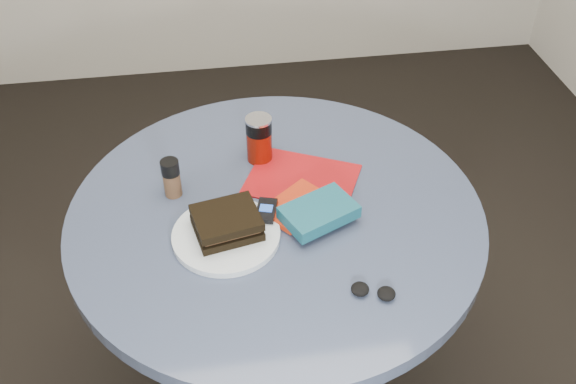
{
  "coord_description": "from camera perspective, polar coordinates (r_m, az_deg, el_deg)",
  "views": [
    {
      "loc": [
        -0.14,
        -1.13,
        1.79
      ],
      "look_at": [
        0.03,
        0.0,
        0.8
      ],
      "focal_mm": 40.0,
      "sensor_mm": 36.0,
      "label": 1
    }
  ],
  "objects": [
    {
      "name": "mp3_player",
      "position": [
        1.5,
        -1.95,
        -1.64
      ],
      "size": [
        0.06,
        0.09,
        0.01
      ],
      "color": "black",
      "rests_on": "red_book"
    },
    {
      "name": "ground",
      "position": [
        2.12,
        -0.84,
        -16.63
      ],
      "size": [
        4.0,
        4.0,
        0.0
      ],
      "primitive_type": "plane",
      "color": "black",
      "rests_on": "ground"
    },
    {
      "name": "red_book",
      "position": [
        1.53,
        0.77,
        -1.22
      ],
      "size": [
        0.19,
        0.18,
        0.01
      ],
      "primitive_type": "cube",
      "rotation": [
        0.0,
        0.0,
        0.68
      ],
      "color": "#B6290E",
      "rests_on": "magazine"
    },
    {
      "name": "novel",
      "position": [
        1.48,
        2.76,
        -1.81
      ],
      "size": [
        0.2,
        0.17,
        0.03
      ],
      "primitive_type": "cube",
      "rotation": [
        0.0,
        0.0,
        0.43
      ],
      "color": "#134A5B",
      "rests_on": "red_book"
    },
    {
      "name": "soda_can",
      "position": [
        1.66,
        -2.58,
        4.74
      ],
      "size": [
        0.07,
        0.07,
        0.13
      ],
      "color": "#701205",
      "rests_on": "table"
    },
    {
      "name": "magazine",
      "position": [
        1.62,
        1.24,
        1.11
      ],
      "size": [
        0.33,
        0.3,
        0.0
      ],
      "primitive_type": "cube",
      "rotation": [
        0.0,
        0.0,
        -0.45
      ],
      "color": "maroon",
      "rests_on": "table"
    },
    {
      "name": "headphones",
      "position": [
        1.36,
        7.58,
        -8.75
      ],
      "size": [
        0.1,
        0.07,
        0.02
      ],
      "color": "black",
      "rests_on": "table"
    },
    {
      "name": "plate",
      "position": [
        1.47,
        -5.52,
        -3.87
      ],
      "size": [
        0.32,
        0.32,
        0.02
      ],
      "primitive_type": "cylinder",
      "rotation": [
        0.0,
        0.0,
        -0.37
      ],
      "color": "silver",
      "rests_on": "table"
    },
    {
      "name": "table",
      "position": [
        1.66,
        -1.03,
        -5.68
      ],
      "size": [
        1.0,
        1.0,
        0.75
      ],
      "color": "black",
      "rests_on": "ground"
    },
    {
      "name": "pepper_grinder",
      "position": [
        1.57,
        -10.32,
        1.26
      ],
      "size": [
        0.06,
        0.06,
        0.1
      ],
      "color": "#523723",
      "rests_on": "table"
    },
    {
      "name": "sandwich",
      "position": [
        1.45,
        -5.47,
        -2.72
      ],
      "size": [
        0.17,
        0.15,
        0.05
      ],
      "color": "black",
      "rests_on": "plate"
    }
  ]
}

